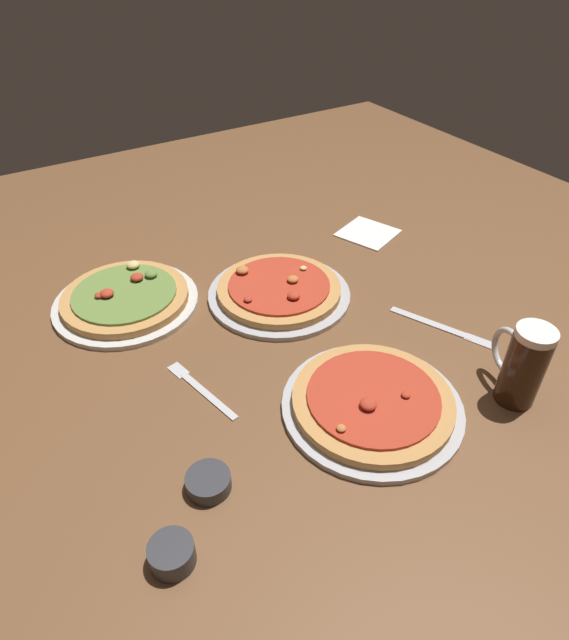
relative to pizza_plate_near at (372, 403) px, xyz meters
The scene contains 10 objects.
ground_plane 0.29m from the pizza_plate_near, 92.16° to the left, with size 2.40×2.40×0.03m, color brown.
pizza_plate_near is the anchor object (origin of this frame).
pizza_plate_far 0.40m from the pizza_plate_near, 84.33° to the left, with size 0.34×0.34×0.05m.
pizza_plate_side 0.62m from the pizza_plate_near, 116.69° to the left, with size 0.33×0.33×0.05m.
beer_mug_dark 0.28m from the pizza_plate_near, 24.86° to the right, with size 0.07×0.13×0.17m.
ramekin_sauce 0.43m from the pizza_plate_near, 169.57° to the right, with size 0.07×0.07×0.04m, color #333338.
ramekin_butter 0.33m from the pizza_plate_near, behind, with size 0.07×0.07×0.03m, color #333338.
napkin_folded 0.66m from the pizza_plate_near, 51.89° to the left, with size 0.14×0.14×0.01m, color white.
fork_left 0.33m from the pizza_plate_near, 139.50° to the left, with size 0.06×0.20×0.01m.
knife_right 0.30m from the pizza_plate_near, 20.70° to the left, with size 0.12×0.22×0.01m.
Camera 1 is at (-0.49, -0.78, 0.75)m, focal length 30.23 mm.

